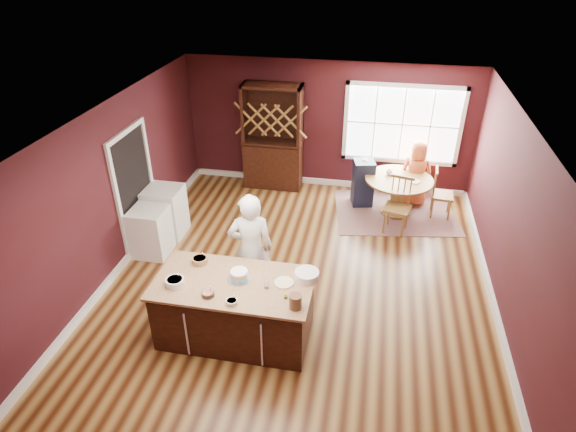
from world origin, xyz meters
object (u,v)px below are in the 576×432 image
object	(u,v)px
chair_north	(412,174)
washer	(151,232)
toddler	(362,165)
kitchen_island	(235,310)
dining_table	(398,188)
chair_east	(443,193)
chair_south	(397,206)
dryer	(165,212)
baker	(251,250)
layer_cake	(239,275)
seated_woman	(416,173)
hutch	(273,137)
high_chair	(363,182)

from	to	relation	value
chair_north	washer	distance (m)	5.41
toddler	kitchen_island	bearing A→B (deg)	-108.68
dining_table	chair_east	bearing A→B (deg)	2.28
dining_table	toddler	xyz separation A→B (m)	(-0.75, 0.35, 0.28)
chair_south	dryer	xyz separation A→B (m)	(-4.14, -0.87, -0.08)
baker	chair_south	world-z (taller)	baker
layer_cake	washer	distance (m)	2.64
washer	chair_east	bearing A→B (deg)	24.29
layer_cake	toddler	size ratio (longest dim) A/B	1.23
kitchen_island	baker	size ratio (longest dim) A/B	1.16
kitchen_island	chair_east	size ratio (longest dim) A/B	2.09
kitchen_island	seated_woman	world-z (taller)	seated_woman
seated_woman	baker	bearing A→B (deg)	51.67
chair_east	dining_table	bearing A→B (deg)	96.13
dining_table	chair_north	xyz separation A→B (m)	(0.31, 0.83, -0.06)
chair_north	chair_south	bearing A→B (deg)	75.50
baker	chair_north	distance (m)	4.63
seated_woman	washer	bearing A→B (deg)	27.60
chair_north	seated_woman	distance (m)	0.43
dining_table	washer	distance (m)	4.72
chair_east	washer	world-z (taller)	chair_east
hutch	chair_north	bearing A→B (deg)	2.31
baker	hutch	size ratio (longest dim) A/B	0.80
kitchen_island	chair_north	distance (m)	5.32
baker	dryer	xyz separation A→B (m)	(-2.02, 1.49, -0.44)
kitchen_island	high_chair	world-z (taller)	high_chair
baker	high_chair	size ratio (longest dim) A/B	1.81
chair_east	seated_woman	bearing A→B (deg)	54.23
seated_woman	hutch	distance (m)	3.04
kitchen_island	chair_south	xyz separation A→B (m)	(2.16, 3.15, 0.10)
high_chair	chair_north	bearing A→B (deg)	17.86
washer	chair_north	bearing A→B (deg)	34.41
dryer	layer_cake	bearing A→B (deg)	-47.09
kitchen_island	high_chair	distance (m)	4.37
dining_table	chair_south	world-z (taller)	chair_south
high_chair	seated_woman	bearing A→B (deg)	-0.81
layer_cake	washer	size ratio (longest dim) A/B	0.37
toddler	washer	size ratio (longest dim) A/B	0.30
seated_woman	washer	size ratio (longest dim) A/B	1.58
seated_woman	high_chair	world-z (taller)	seated_woman
washer	dryer	distance (m)	0.64
chair_north	dryer	world-z (taller)	chair_north
layer_cake	chair_east	xyz separation A→B (m)	(2.97, 3.83, -0.48)
toddler	hutch	distance (m)	1.96
kitchen_island	seated_woman	bearing A→B (deg)	59.77
kitchen_island	washer	bearing A→B (deg)	140.38
dining_table	washer	xyz separation A→B (m)	(-4.16, -2.23, -0.11)
dining_table	chair_south	bearing A→B (deg)	-91.29
chair_east	dryer	bearing A→B (deg)	111.78
dining_table	high_chair	distance (m)	0.73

